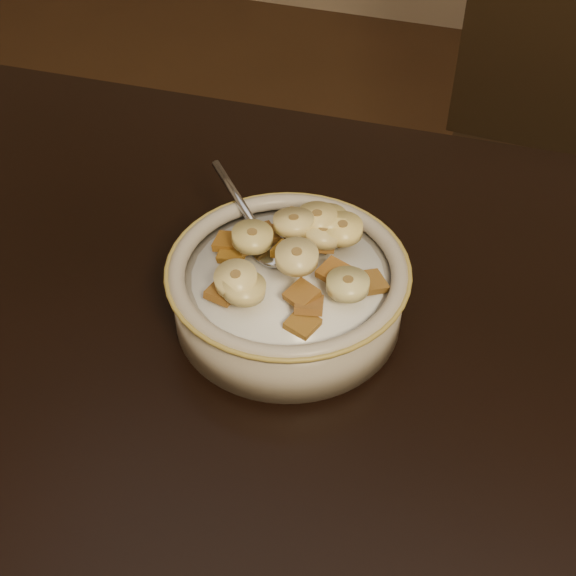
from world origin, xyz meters
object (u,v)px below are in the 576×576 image
(chair, at_px, (575,209))
(spoon, at_px, (271,250))
(table, at_px, (438,557))
(cereal_bowl, at_px, (288,296))

(chair, xyz_separation_m, spoon, (-0.27, -0.55, 0.31))
(table, distance_m, spoon, 0.25)
(chair, height_order, cereal_bowl, chair)
(chair, distance_m, spoon, 0.69)
(table, bearing_deg, spoon, 132.79)
(chair, distance_m, cereal_bowl, 0.69)
(cereal_bowl, height_order, spoon, spoon)
(table, relative_size, cereal_bowl, 7.97)
(cereal_bowl, relative_size, spoon, 4.17)
(chair, bearing_deg, table, -94.29)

